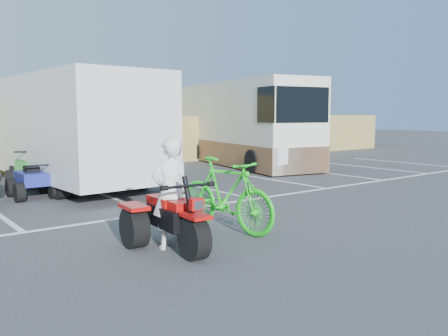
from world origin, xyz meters
TOP-DOWN VIEW (x-y plane):
  - ground at (0.00, 0.00)m, footprint 100.00×100.00m
  - parking_stripes at (0.87, 4.07)m, footprint 28.00×5.16m
  - grass_embankment at (0.00, 15.48)m, footprint 40.00×8.50m
  - red_trike_atv at (-1.14, -0.16)m, footprint 1.40×1.78m
  - rider at (-1.13, -0.01)m, footprint 0.66×0.47m
  - green_dirt_bike at (0.20, 0.33)m, footprint 0.99×2.26m
  - cargo_trailer at (-0.00, 7.02)m, footprint 2.96×6.82m
  - rv_motorhome at (7.79, 9.21)m, footprint 4.11×9.44m
  - quad_atv_blue at (-1.55, 5.92)m, footprint 1.05×1.38m
  - quad_atv_green at (-1.06, 7.64)m, footprint 1.72×1.99m

SIDE VIEW (x-z plane):
  - ground at x=0.00m, z-range 0.00..0.00m
  - red_trike_atv at x=-1.14m, z-range -0.55..0.55m
  - quad_atv_blue at x=-1.55m, z-range -0.44..0.44m
  - quad_atv_green at x=-1.06m, z-range -0.55..0.55m
  - parking_stripes at x=0.87m, z-range 0.00..0.01m
  - green_dirt_bike at x=0.20m, z-range 0.00..1.31m
  - rider at x=-1.13m, z-range 0.00..1.74m
  - grass_embankment at x=0.00m, z-range -0.13..2.97m
  - rv_motorhome at x=7.79m, z-range -0.22..3.08m
  - cargo_trailer at x=0.00m, z-range 0.13..3.26m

